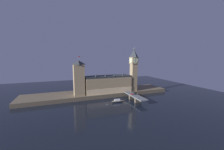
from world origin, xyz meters
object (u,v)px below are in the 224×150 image
at_px(boat_upstream, 117,101).
at_px(pedestrian_far_rail, 127,93).
at_px(victoria_tower, 79,78).
at_px(street_lamp_near, 138,95).
at_px(clock_tower, 134,68).
at_px(street_lamp_far, 127,90).
at_px(pedestrian_mid_walk, 140,95).
at_px(car_southbound_trail, 135,94).
at_px(car_northbound_lead, 132,94).
at_px(pedestrian_near_rail, 137,98).

bearing_deg(boat_upstream, pedestrian_far_rail, 30.06).
xyz_separation_m(victoria_tower, street_lamp_near, (64.35, -48.27, -18.34)).
relative_size(clock_tower, street_lamp_far, 9.91).
relative_size(victoria_tower, pedestrian_mid_walk, 31.85).
height_order(victoria_tower, pedestrian_mid_walk, victoria_tower).
bearing_deg(pedestrian_mid_walk, victoria_tower, 152.89).
height_order(car_southbound_trail, street_lamp_far, street_lamp_far).
xyz_separation_m(victoria_tower, pedestrian_far_rail, (64.75, -20.40, -21.70)).
relative_size(clock_tower, pedestrian_far_rail, 37.83).
xyz_separation_m(clock_tower, victoria_tower, (-84.19, 2.60, -10.92)).
bearing_deg(car_southbound_trail, car_northbound_lead, 170.87).
distance_m(car_southbound_trail, pedestrian_near_rail, 18.98).
xyz_separation_m(car_southbound_trail, pedestrian_far_rail, (-6.89, 9.24, 0.26)).
bearing_deg(pedestrian_mid_walk, clock_tower, 73.78).
height_order(car_southbound_trail, street_lamp_near, street_lamp_near).
relative_size(pedestrian_mid_walk, street_lamp_near, 0.25).
relative_size(victoria_tower, car_northbound_lead, 13.32).
bearing_deg(pedestrian_far_rail, street_lamp_far, 104.25).
bearing_deg(street_lamp_far, victoria_tower, 163.69).
bearing_deg(pedestrian_far_rail, boat_upstream, -149.94).
distance_m(clock_tower, pedestrian_near_rail, 58.71).
bearing_deg(clock_tower, pedestrian_near_rail, -113.49).
relative_size(clock_tower, pedestrian_near_rail, 41.31).
bearing_deg(car_southbound_trail, street_lamp_far, 123.98).
height_order(pedestrian_near_rail, street_lamp_near, street_lamp_near).
bearing_deg(car_northbound_lead, clock_tower, 56.90).
bearing_deg(victoria_tower, pedestrian_near_rail, -36.16).
xyz_separation_m(victoria_tower, pedestrian_near_rail, (64.75, -47.32, -21.78)).
height_order(pedestrian_far_rail, street_lamp_near, street_lamp_near).
xyz_separation_m(car_northbound_lead, street_lamp_near, (-2.70, -19.37, 3.57)).
relative_size(clock_tower, street_lamp_near, 9.74).
bearing_deg(pedestrian_far_rail, victoria_tower, 162.51).
bearing_deg(pedestrian_mid_walk, street_lamp_far, 116.73).
bearing_deg(boat_upstream, pedestrian_mid_walk, -10.28).
relative_size(street_lamp_far, boat_upstream, 0.41).
height_order(clock_tower, boat_upstream, clock_tower).
relative_size(car_southbound_trail, street_lamp_far, 0.57).
distance_m(pedestrian_mid_walk, street_lamp_far, 21.56).
bearing_deg(car_northbound_lead, street_lamp_far, 104.98).
relative_size(clock_tower, pedestrian_mid_walk, 38.95).
height_order(pedestrian_near_rail, pedestrian_far_rail, pedestrian_far_rail).
relative_size(car_northbound_lead, pedestrian_far_rail, 2.32).
xyz_separation_m(street_lamp_far, boat_upstream, (-20.37, -13.60, -9.91)).
xyz_separation_m(car_northbound_lead, street_lamp_far, (-2.70, 10.07, 3.49)).
distance_m(pedestrian_near_rail, street_lamp_far, 28.69).
bearing_deg(pedestrian_far_rail, car_southbound_trail, -53.29).
distance_m(clock_tower, boat_upstream, 63.61).
height_order(car_northbound_lead, street_lamp_near, street_lamp_near).
relative_size(car_southbound_trail, pedestrian_far_rail, 2.19).
xyz_separation_m(car_northbound_lead, boat_upstream, (-23.06, -3.52, -6.42)).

